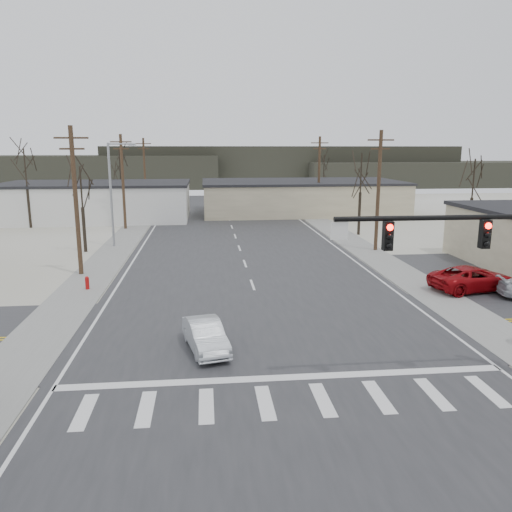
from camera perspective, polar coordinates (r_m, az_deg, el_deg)
The scene contains 28 objects.
ground at distance 24.18m, azimuth 1.42°, elevation -8.45°, with size 140.00×140.00×0.00m, color silver.
main_road at distance 38.51m, azimuth -1.40°, elevation -0.56°, with size 18.00×110.00×0.05m, color #292A2C.
cross_road at distance 24.18m, azimuth 1.42°, elevation -8.41°, with size 90.00×10.00×0.04m, color #292A2C.
sidewalk_left at distance 43.97m, azimuth -15.83°, elevation 0.59°, with size 3.00×90.00×0.06m, color gray.
sidewalk_right at distance 45.34m, azimuth 11.58°, elevation 1.15°, with size 3.00×90.00×0.06m, color gray.
traffic_signal_mast at distance 19.88m, azimuth 27.18°, elevation -0.34°, with size 8.95×0.43×7.20m.
fire_hydrant at distance 32.33m, azimuth -18.73°, elevation -2.93°, with size 0.24×0.24×0.87m.
building_left_far at distance 64.11m, azimuth -17.72°, elevation 6.01°, with size 22.30×12.30×4.50m.
building_right_far at distance 67.98m, azimuth 5.14°, elevation 6.77°, with size 26.30×14.30×4.30m.
upole_left_b at distance 35.66m, azimuth -19.91°, elevation 6.16°, with size 2.20×0.30×10.00m.
upole_left_c at distance 55.22m, azimuth -14.97°, elevation 8.36°, with size 2.20×0.30×10.00m.
upole_left_d at distance 75.01m, azimuth -12.61°, elevation 9.38°, with size 2.20×0.30×10.00m.
upole_right_a at distance 43.06m, azimuth 13.82°, elevation 7.45°, with size 2.20×0.30×10.00m.
upole_right_b at distance 64.17m, azimuth 7.21°, elevation 9.15°, with size 2.20×0.30×10.00m.
streetlight_main at distance 45.27m, azimuth -16.03°, elevation 7.37°, with size 2.40×0.25×9.00m.
tree_left_near at distance 43.75m, azimuth -19.35°, elevation 7.19°, with size 3.30×3.30×7.35m.
tree_right_mid at distance 50.90m, azimuth 11.91°, elevation 9.02°, with size 3.74×3.74×8.33m.
tree_left_far at distance 69.38m, azimuth -15.30°, elevation 9.92°, with size 3.96×3.96×8.82m.
tree_right_far at distance 76.62m, azimuth 7.77°, elevation 9.88°, with size 3.52×3.52×7.84m.
tree_lot at distance 51.03m, azimuth 23.60°, elevation 7.88°, with size 3.52×3.52×7.84m.
tree_left_mid at distance 59.63m, azimuth -24.86°, elevation 8.93°, with size 3.96×3.96×8.82m.
hill_left at distance 118.97m, azimuth -21.78°, elevation 8.92°, with size 70.00×18.00×7.00m, color #333026.
hill_center at distance 119.86m, azimuth 2.78°, elevation 10.26°, with size 80.00×18.00×9.00m, color #333026.
hill_right at distance 124.40m, azimuth 19.56°, elevation 8.84°, with size 60.00×18.00×5.50m, color #333026.
sedan_crossing at distance 21.74m, azimuth -5.80°, elevation -9.01°, with size 1.36×3.89×1.28m, color #AFB5BA.
car_far_a at distance 69.69m, azimuth -2.35°, elevation 5.78°, with size 1.96×4.82×1.40m, color black.
car_far_b at distance 75.76m, azimuth -8.89°, elevation 6.20°, with size 1.79×4.45×1.52m, color black.
car_parked_red at distance 33.14m, azimuth 23.53°, elevation -2.36°, with size 2.46×5.34×1.48m, color maroon.
Camera 1 is at (-2.90, -22.44, 8.53)m, focal length 35.00 mm.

